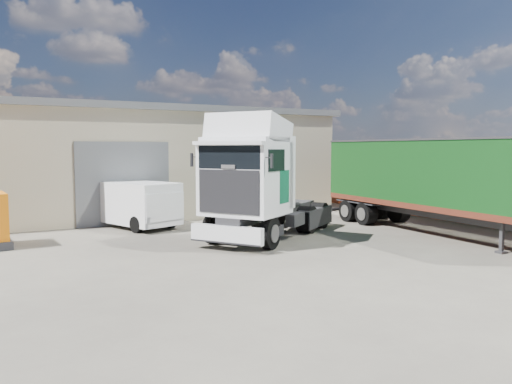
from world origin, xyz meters
name	(u,v)px	position (x,y,z in m)	size (l,w,h in m)	color
ground	(281,269)	(0.00, 0.00, 0.00)	(120.00, 120.00, 0.00)	#2A2622
warehouse	(15,162)	(-6.00, 16.00, 2.66)	(30.60, 12.60, 5.42)	#B9A88E
brick_boundary_wall	(423,191)	(11.50, 6.00, 1.25)	(0.35, 26.00, 2.50)	brown
tractor_unit	(257,188)	(1.41, 4.09, 1.90)	(6.85, 5.88, 4.51)	black
box_trailer	(436,176)	(8.15, 2.12, 2.25)	(2.66, 11.14, 3.68)	#2D2D30
panel_van	(133,204)	(-1.76, 9.35, 0.99)	(3.44, 5.04, 1.91)	black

